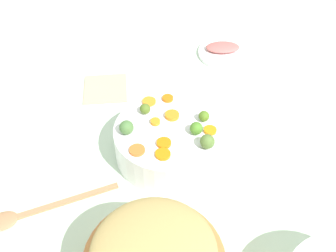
% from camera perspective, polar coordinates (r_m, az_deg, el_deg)
% --- Properties ---
extents(tabletop, '(2.40, 2.40, 0.02)m').
position_cam_1_polar(tabletop, '(1.08, 1.04, -4.79)').
color(tabletop, silver).
rests_on(tabletop, ground).
extents(serving_bowl_carrots, '(0.28, 0.28, 0.10)m').
position_cam_1_polar(serving_bowl_carrots, '(1.04, 0.00, -2.30)').
color(serving_bowl_carrots, white).
rests_on(serving_bowl_carrots, tabletop).
extents(stuffing_mound, '(0.23, 0.23, 0.05)m').
position_cam_1_polar(stuffing_mound, '(0.72, -2.11, -17.82)').
color(stuffing_mound, tan).
rests_on(stuffing_mound, metal_pot).
extents(carrot_slice_0, '(0.05, 0.05, 0.01)m').
position_cam_1_polar(carrot_slice_0, '(1.04, 0.60, 1.56)').
color(carrot_slice_0, orange).
rests_on(carrot_slice_0, serving_bowl_carrots).
extents(carrot_slice_1, '(0.03, 0.03, 0.01)m').
position_cam_1_polar(carrot_slice_1, '(1.02, -1.86, 0.63)').
color(carrot_slice_1, orange).
rests_on(carrot_slice_1, serving_bowl_carrots).
extents(carrot_slice_2, '(0.05, 0.05, 0.01)m').
position_cam_1_polar(carrot_slice_2, '(0.97, -0.61, -2.50)').
color(carrot_slice_2, orange).
rests_on(carrot_slice_2, serving_bowl_carrots).
extents(carrot_slice_3, '(0.04, 0.04, 0.01)m').
position_cam_1_polar(carrot_slice_3, '(1.09, -0.04, 4.06)').
color(carrot_slice_3, orange).
rests_on(carrot_slice_3, serving_bowl_carrots).
extents(carrot_slice_4, '(0.05, 0.05, 0.01)m').
position_cam_1_polar(carrot_slice_4, '(0.94, -0.76, -4.14)').
color(carrot_slice_4, orange).
rests_on(carrot_slice_4, serving_bowl_carrots).
extents(carrot_slice_5, '(0.04, 0.04, 0.01)m').
position_cam_1_polar(carrot_slice_5, '(1.01, 6.17, -0.62)').
color(carrot_slice_5, orange).
rests_on(carrot_slice_5, serving_bowl_carrots).
extents(carrot_slice_6, '(0.05, 0.05, 0.01)m').
position_cam_1_polar(carrot_slice_6, '(1.08, -2.78, 3.59)').
color(carrot_slice_6, orange).
rests_on(carrot_slice_6, serving_bowl_carrots).
extents(carrot_slice_7, '(0.05, 0.05, 0.01)m').
position_cam_1_polar(carrot_slice_7, '(0.96, -4.53, -3.53)').
color(carrot_slice_7, orange).
rests_on(carrot_slice_7, serving_bowl_carrots).
extents(brussels_sprout_0, '(0.03, 0.03, 0.03)m').
position_cam_1_polar(brussels_sprout_0, '(1.04, -3.36, 2.53)').
color(brussels_sprout_0, '#546F26').
rests_on(brussels_sprout_0, serving_bowl_carrots).
extents(brussels_sprout_1, '(0.04, 0.04, 0.04)m').
position_cam_1_polar(brussels_sprout_1, '(0.96, 5.75, -2.28)').
color(brussels_sprout_1, '#597837').
rests_on(brussels_sprout_1, serving_bowl_carrots).
extents(brussels_sprout_2, '(0.03, 0.03, 0.03)m').
position_cam_1_polar(brussels_sprout_2, '(0.99, 4.15, -0.34)').
color(brussels_sprout_2, '#4E8529').
rests_on(brussels_sprout_2, serving_bowl_carrots).
extents(brussels_sprout_3, '(0.03, 0.03, 0.03)m').
position_cam_1_polar(brussels_sprout_3, '(1.03, 5.27, 1.43)').
color(brussels_sprout_3, '#567C24').
rests_on(brussels_sprout_3, serving_bowl_carrots).
extents(brussels_sprout_4, '(0.04, 0.04, 0.04)m').
position_cam_1_polar(brussels_sprout_4, '(0.99, -6.08, -0.22)').
color(brussels_sprout_4, '#4D783F').
rests_on(brussels_sprout_4, serving_bowl_carrots).
extents(wooden_spoon, '(0.10, 0.32, 0.01)m').
position_cam_1_polar(wooden_spoon, '(1.01, -19.64, -11.87)').
color(wooden_spoon, '#AD7B56').
rests_on(wooden_spoon, tabletop).
extents(ham_plate, '(0.22, 0.22, 0.01)m').
position_cam_1_polar(ham_plate, '(1.46, 8.74, 10.46)').
color(ham_plate, white).
rests_on(ham_plate, tabletop).
extents(ham_slice_main, '(0.09, 0.13, 0.02)m').
position_cam_1_polar(ham_slice_main, '(1.45, 8.00, 11.31)').
color(ham_slice_main, '#D36665').
rests_on(ham_slice_main, ham_plate).
extents(dish_towel, '(0.15, 0.15, 0.01)m').
position_cam_1_polar(dish_towel, '(1.30, -9.12, 5.39)').
color(dish_towel, '#D0B08B').
rests_on(dish_towel, tabletop).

